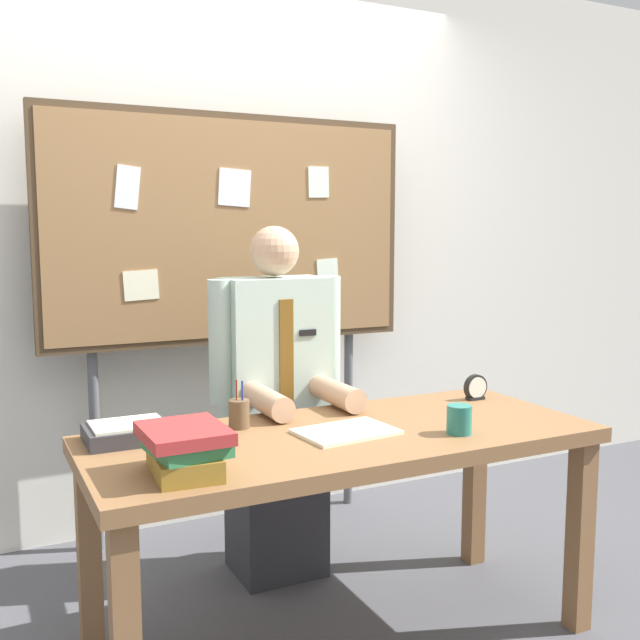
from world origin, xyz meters
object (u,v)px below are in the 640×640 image
(person, at_px, (276,416))
(pen_holder, at_px, (239,413))
(bulletin_board, at_px, (232,234))
(desk_clock, at_px, (476,388))
(coffee_mug, at_px, (459,420))
(open_notebook, at_px, (347,432))
(book_stack, at_px, (185,449))
(paper_tray, at_px, (128,432))
(desk, at_px, (343,459))

(person, relative_size, pen_holder, 8.74)
(bulletin_board, height_order, desk_clock, bulletin_board)
(bulletin_board, relative_size, coffee_mug, 20.14)
(open_notebook, bearing_deg, pen_holder, 142.96)
(book_stack, bearing_deg, person, 52.03)
(coffee_mug, distance_m, pen_holder, 0.72)
(person, xyz_separation_m, paper_tray, (-0.65, -0.36, 0.10))
(desk_clock, relative_size, pen_holder, 0.62)
(open_notebook, bearing_deg, bulletin_board, 90.08)
(book_stack, bearing_deg, coffee_mug, -0.43)
(person, bearing_deg, desk_clock, -29.72)
(book_stack, height_order, desk_clock, book_stack)
(person, distance_m, paper_tray, 0.75)
(person, relative_size, book_stack, 5.18)
(book_stack, relative_size, open_notebook, 0.87)
(bulletin_board, height_order, book_stack, bulletin_board)
(book_stack, relative_size, coffee_mug, 2.88)
(open_notebook, xyz_separation_m, pen_holder, (-0.29, 0.22, 0.04))
(open_notebook, relative_size, pen_holder, 1.93)
(pen_holder, bearing_deg, desk, -34.57)
(desk_clock, bearing_deg, open_notebook, -163.63)
(book_stack, height_order, paper_tray, book_stack)
(desk, distance_m, book_stack, 0.63)
(open_notebook, distance_m, pen_holder, 0.37)
(bulletin_board, height_order, paper_tray, bulletin_board)
(bulletin_board, bearing_deg, paper_tray, -127.17)
(coffee_mug, xyz_separation_m, pen_holder, (-0.62, 0.38, 0.00))
(bulletin_board, xyz_separation_m, desk_clock, (0.68, -0.89, -0.59))
(coffee_mug, bearing_deg, person, 113.63)
(person, xyz_separation_m, desk_clock, (0.68, -0.39, 0.12))
(person, distance_m, bulletin_board, 0.87)
(desk, xyz_separation_m, open_notebook, (0.00, -0.02, 0.10))
(desk_clock, relative_size, paper_tray, 0.38)
(desk_clock, xyz_separation_m, coffee_mug, (-0.35, -0.36, 0.00))
(bulletin_board, distance_m, book_stack, 1.49)
(coffee_mug, bearing_deg, book_stack, 179.57)
(book_stack, relative_size, desk_clock, 2.72)
(pen_holder, bearing_deg, desk_clock, -1.19)
(book_stack, distance_m, coffee_mug, 0.91)
(book_stack, distance_m, pen_holder, 0.47)
(paper_tray, bearing_deg, book_stack, -79.09)
(desk_clock, relative_size, coffee_mug, 1.06)
(person, bearing_deg, bulletin_board, 90.00)
(person, height_order, coffee_mug, person)
(book_stack, xyz_separation_m, paper_tray, (-0.07, 0.38, -0.04))
(desk, xyz_separation_m, paper_tray, (-0.65, 0.21, 0.12))
(person, relative_size, open_notebook, 4.53)
(pen_holder, bearing_deg, book_stack, -127.79)
(desk, relative_size, desk_clock, 16.79)
(desk_clock, bearing_deg, bulletin_board, 127.23)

